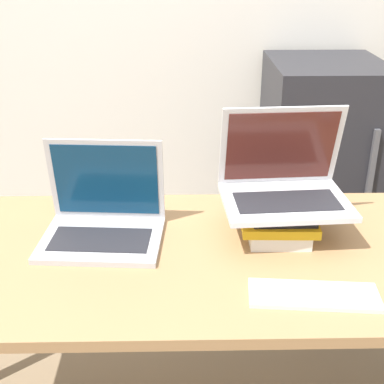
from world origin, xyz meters
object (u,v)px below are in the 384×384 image
(book_stack, at_px, (278,217))
(wireless_keyboard, at_px, (314,295))
(laptop_left, at_px, (103,219))
(mini_fridge, at_px, (317,175))
(laptop_on_books, at_px, (284,183))

(book_stack, distance_m, wireless_keyboard, 0.32)
(laptop_left, height_order, book_stack, laptop_left)
(book_stack, xyz_separation_m, wireless_keyboard, (0.04, -0.32, -0.04))
(laptop_left, height_order, wireless_keyboard, laptop_left)
(book_stack, height_order, mini_fridge, mini_fridge)
(laptop_left, distance_m, laptop_on_books, 0.53)
(laptop_left, bearing_deg, wireless_keyboard, -29.87)
(laptop_on_books, distance_m, wireless_keyboard, 0.36)
(book_stack, bearing_deg, wireless_keyboard, -83.43)
(laptop_left, distance_m, mini_fridge, 1.34)
(book_stack, distance_m, mini_fridge, 1.08)
(book_stack, relative_size, wireless_keyboard, 0.73)
(laptop_left, bearing_deg, book_stack, 0.80)
(laptop_on_books, bearing_deg, laptop_left, -177.38)
(book_stack, relative_size, mini_fridge, 0.22)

